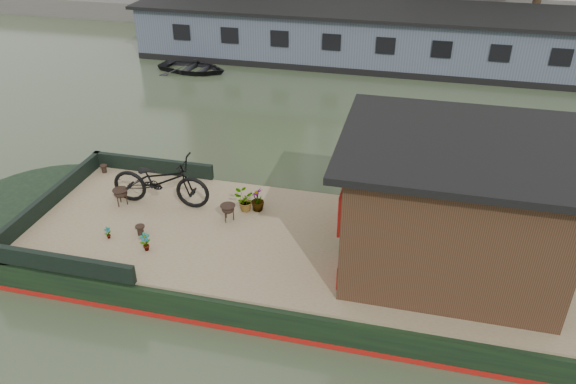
% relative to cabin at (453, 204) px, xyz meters
% --- Properties ---
extents(ground, '(120.00, 120.00, 0.00)m').
position_rel_cabin_xyz_m(ground, '(-2.19, 0.00, -1.88)').
color(ground, '#2D3A24').
rests_on(ground, ground).
extents(houseboat_hull, '(14.01, 4.02, 0.60)m').
position_rel_cabin_xyz_m(houseboat_hull, '(-3.52, 0.00, -1.60)').
color(houseboat_hull, black).
rests_on(houseboat_hull, ground).
extents(houseboat_deck, '(11.80, 3.80, 0.05)m').
position_rel_cabin_xyz_m(houseboat_deck, '(-2.19, 0.00, -1.25)').
color(houseboat_deck, '#94795B').
rests_on(houseboat_deck, houseboat_hull).
extents(bow_bulwark, '(3.00, 4.00, 0.35)m').
position_rel_cabin_xyz_m(bow_bulwark, '(-7.25, 0.00, -1.05)').
color(bow_bulwark, black).
rests_on(bow_bulwark, houseboat_deck).
extents(cabin, '(4.00, 3.50, 2.42)m').
position_rel_cabin_xyz_m(cabin, '(0.00, 0.00, 0.00)').
color(cabin, black).
rests_on(cabin, houseboat_deck).
extents(bicycle, '(2.15, 0.84, 1.12)m').
position_rel_cabin_xyz_m(bicycle, '(-5.85, 0.65, -0.67)').
color(bicycle, black).
rests_on(bicycle, houseboat_deck).
extents(potted_plant_a, '(0.24, 0.23, 0.38)m').
position_rel_cabin_xyz_m(potted_plant_a, '(-5.44, -0.98, -1.04)').
color(potted_plant_a, brown).
rests_on(potted_plant_a, houseboat_deck).
extents(potted_plant_c, '(0.51, 0.47, 0.46)m').
position_rel_cabin_xyz_m(potted_plant_c, '(-4.06, 0.80, -1.00)').
color(potted_plant_c, brown).
rests_on(potted_plant_c, houseboat_deck).
extents(potted_plant_d, '(0.32, 0.32, 0.50)m').
position_rel_cabin_xyz_m(potted_plant_d, '(-3.80, 0.89, -0.98)').
color(potted_plant_d, brown).
rests_on(potted_plant_d, houseboat_deck).
extents(potted_plant_e, '(0.15, 0.16, 0.26)m').
position_rel_cabin_xyz_m(potted_plant_e, '(-6.32, -0.80, -1.10)').
color(potted_plant_e, brown).
rests_on(potted_plant_e, houseboat_deck).
extents(brazier_front, '(0.35, 0.35, 0.36)m').
position_rel_cabin_xyz_m(brazier_front, '(-4.27, 0.37, -1.05)').
color(brazier_front, black).
rests_on(brazier_front, houseboat_deck).
extents(brazier_rear, '(0.45, 0.45, 0.37)m').
position_rel_cabin_xyz_m(brazier_rear, '(-6.67, 0.41, -1.04)').
color(brazier_rear, black).
rests_on(brazier_rear, houseboat_deck).
extents(bollard_port, '(0.17, 0.17, 0.19)m').
position_rel_cabin_xyz_m(bollard_port, '(-7.79, 1.62, -1.13)').
color(bollard_port, black).
rests_on(bollard_port, houseboat_deck).
extents(bollard_stbd, '(0.18, 0.18, 0.21)m').
position_rel_cabin_xyz_m(bollard_stbd, '(-5.77, -0.54, -1.12)').
color(bollard_stbd, black).
rests_on(bollard_stbd, houseboat_deck).
extents(dinghy, '(2.93, 2.26, 0.56)m').
position_rel_cabin_xyz_m(dinghy, '(-9.39, 10.93, -1.60)').
color(dinghy, black).
rests_on(dinghy, ground).
extents(far_houseboat, '(20.40, 4.40, 2.11)m').
position_rel_cabin_xyz_m(far_houseboat, '(-2.19, 14.00, -0.91)').
color(far_houseboat, '#485160').
rests_on(far_houseboat, ground).
extents(quay, '(60.00, 6.00, 0.90)m').
position_rel_cabin_xyz_m(quay, '(-2.19, 20.50, -1.43)').
color(quay, '#47443F').
rests_on(quay, ground).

